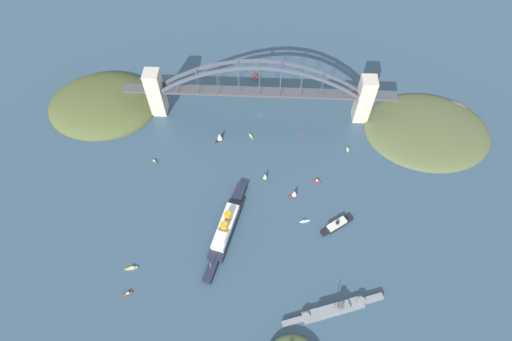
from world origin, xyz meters
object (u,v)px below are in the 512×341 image
small_boat_0 (127,294)px  small_boat_6 (265,176)px  naval_cruiser (334,309)px  harbor_ferry_steamer (337,225)px  small_boat_7 (155,161)px  ocean_liner (226,228)px  channel_marker_buoy (301,134)px  small_boat_9 (294,193)px  seaplane_taxiing_near_bridge (255,77)px  small_boat_3 (131,268)px  harbor_arch_bridge (259,94)px  small_boat_8 (251,136)px  small_boat_5 (220,137)px  small_boat_2 (347,150)px  small_boat_1 (305,221)px  small_boat_4 (317,181)px

small_boat_0 → small_boat_6: size_ratio=0.97×
naval_cruiser → harbor_ferry_steamer: naval_cruiser is taller
small_boat_7 → ocean_liner: bearing=137.1°
ocean_liner → channel_marker_buoy: size_ratio=35.73×
naval_cruiser → small_boat_7: 216.22m
ocean_liner → small_boat_9: ocean_liner is taller
channel_marker_buoy → ocean_liner: bearing=58.7°
seaplane_taxiing_near_bridge → small_boat_7: size_ratio=1.19×
small_boat_3 → small_boat_7: small_boat_3 is taller
harbor_arch_bridge → small_boat_8: harbor_arch_bridge is taller
small_boat_0 → channel_marker_buoy: bearing=-129.7°
harbor_arch_bridge → small_boat_3: size_ratio=26.58×
harbor_ferry_steamer → small_boat_9: bearing=-38.0°
naval_cruiser → small_boat_5: naval_cruiser is taller
seaplane_taxiing_near_bridge → small_boat_9: 161.59m
naval_cruiser → small_boat_7: size_ratio=11.79×
harbor_arch_bridge → naval_cruiser: 216.43m
small_boat_0 → channel_marker_buoy: size_ratio=2.98×
naval_cruiser → small_boat_8: size_ratio=12.40×
naval_cruiser → small_boat_5: size_ratio=7.77×
small_boat_9 → ocean_liner: bearing=32.5°
small_boat_2 → small_boat_1: bearing=61.4°
small_boat_6 → seaplane_taxiing_near_bridge: bearing=-83.7°
ocean_liner → small_boat_5: ocean_liner is taller
channel_marker_buoy → small_boat_1: bearing=90.7°
ocean_liner → small_boat_1: ocean_liner is taller
small_boat_5 → small_boat_9: bearing=139.9°
small_boat_1 → small_boat_2: bearing=-118.6°
small_boat_6 → small_boat_3: bearing=41.1°
small_boat_0 → small_boat_5: 172.51m
ocean_liner → harbor_arch_bridge: bearing=-99.8°
small_boat_6 → small_boat_7: small_boat_6 is taller
harbor_ferry_steamer → small_boat_1: bearing=-5.7°
small_boat_3 → small_boat_5: (-61.02, -140.39, 3.95)m
seaplane_taxiing_near_bridge → small_boat_0: bearing=70.1°
harbor_arch_bridge → small_boat_9: 109.66m
small_boat_3 → small_boat_6: small_boat_6 is taller
ocean_liner → small_boat_6: ocean_liner is taller
small_boat_2 → seaplane_taxiing_near_bridge: bearing=-45.9°
naval_cruiser → small_boat_3: 169.06m
harbor_arch_bridge → small_boat_8: (7.26, 31.01, -29.68)m
small_boat_0 → small_boat_5: (-59.66, -161.82, 3.92)m
small_boat_1 → small_boat_4: small_boat_4 is taller
harbor_arch_bridge → small_boat_1: bearing=109.8°
harbor_ferry_steamer → small_boat_8: 127.77m
small_boat_1 → small_boat_6: size_ratio=1.09×
small_boat_3 → small_boat_4: (-158.69, -93.63, -0.00)m
small_boat_0 → small_boat_4: (-157.32, -115.07, -0.04)m
naval_cruiser → small_boat_8: bearing=-66.8°
small_boat_5 → small_boat_1: bearing=133.2°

